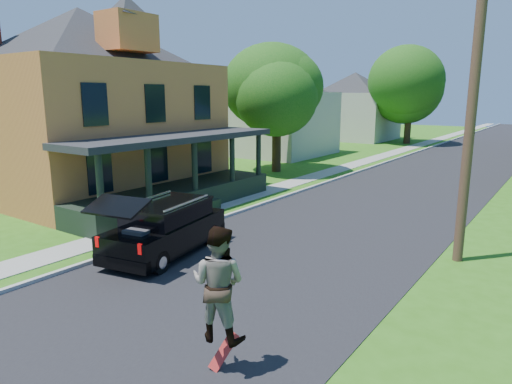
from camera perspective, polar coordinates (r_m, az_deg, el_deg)
The scene contains 14 objects.
ground at distance 11.43m, azimuth -6.40°, elevation -12.56°, with size 140.00×140.00×0.00m, color #2F6514.
street at distance 28.98m, azimuth 20.79°, elevation 1.78°, with size 8.00×120.00×0.02m, color black.
curb at distance 30.21m, azimuth 13.35°, elevation 2.62°, with size 0.15×120.00×0.12m, color #A2A29D.
sidewalk at distance 30.81m, azimuth 10.68°, elevation 2.92°, with size 1.30×120.00×0.03m, color gray.
front_walk at distance 21.95m, azimuth -14.65°, elevation -0.88°, with size 6.50×1.20×0.03m, color gray.
main_house at distance 24.07m, azimuth -20.50°, elevation 11.68°, with size 15.56×15.56×10.10m.
neighbor_house_mid at distance 37.76m, azimuth 2.40°, elevation 11.13°, with size 12.78×12.78×8.30m.
neighbor_house_far at distance 51.93m, azimuth 12.20°, elevation 11.10°, with size 12.78×12.78×8.30m.
black_suv at distance 14.05m, azimuth -11.25°, elevation -4.45°, with size 2.51×4.82×2.14m.
skateboarder at distance 7.86m, azimuth -4.74°, elevation -11.31°, with size 1.12×0.95×2.01m.
skateboard at distance 8.51m, azimuth -4.05°, elevation -19.38°, with size 0.38×0.46×0.66m.
tree_left_mid at distance 28.77m, azimuth 2.66°, elevation 12.96°, with size 7.43×7.59×8.39m.
tree_left_far at distance 48.46m, azimuth 18.75°, elevation 13.31°, with size 8.48×8.25×10.08m.
utility_pole_near at distance 13.97m, azimuth 25.53°, elevation 11.23°, with size 1.71×0.32×9.36m.
Camera 1 is at (6.97, -7.73, 4.73)m, focal length 32.00 mm.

